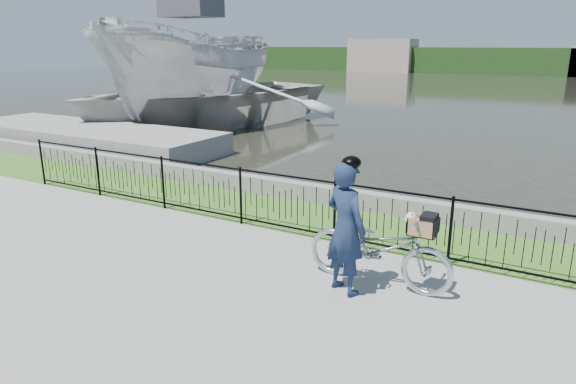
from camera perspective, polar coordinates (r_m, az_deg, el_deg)
The scene contains 12 objects.
ground at distance 8.44m, azimuth -5.73°, elevation -7.82°, with size 120.00×120.00×0.00m, color gray.
grass_strip at distance 10.52m, azimuth 2.41°, elevation -2.81°, with size 60.00×2.00×0.01m, color #3B6820.
water at distance 39.68m, azimuth 23.15°, elevation 9.94°, with size 120.00×120.00×0.00m, color black.
quay_wall at distance 11.31m, azimuth 4.73°, elevation -0.43°, with size 60.00×0.30×0.40m, color gray.
fence at distance 9.50m, azimuth -0.30°, elevation -1.26°, with size 14.00×0.06×1.15m, color black, non-canonical shape.
far_treeline at distance 66.45m, azimuth 26.22°, elevation 12.89°, with size 120.00×6.00×3.00m, color #1F3C17.
far_building_left at distance 68.11m, azimuth 10.45°, elevation 14.70°, with size 8.00×4.00×4.00m, color gray.
dock at distance 18.92m, azimuth -21.33°, elevation 5.72°, with size 10.00×3.00×0.70m, color gray.
bicycle_rig at distance 7.59m, azimuth 10.13°, elevation -6.08°, with size 2.18×0.76×1.21m.
cyclist at distance 7.18m, azimuth 6.43°, elevation -3.86°, with size 0.82×0.70×1.98m.
boat_near at distance 22.36m, azimuth -10.38°, elevation 12.81°, with size 5.33×11.39×6.05m.
boat_far at distance 22.63m, azimuth -9.53°, elevation 10.37°, with size 11.35×13.70×2.45m.
Camera 1 is at (4.49, -6.27, 3.42)m, focal length 32.00 mm.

